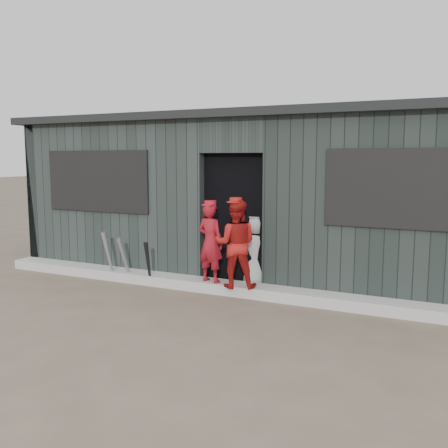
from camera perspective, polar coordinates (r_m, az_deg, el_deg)
The scene contains 9 objects.
ground at distance 5.76m, azimuth -7.94°, elevation -12.07°, with size 80.00×80.00×0.00m, color brown.
curb at distance 7.25m, azimuth 0.07°, elevation -7.25°, with size 8.00×0.36×0.15m, color #A9A9A4.
bat_left at distance 8.03m, azimuth -13.04°, elevation -3.62°, with size 0.07×0.07×0.80m, color #9898A0.
bat_mid at distance 7.93m, azimuth -11.29°, elevation -4.02°, with size 0.07×0.07×0.73m, color gray.
bat_right at distance 7.59m, azimuth -8.65°, elevation -4.54°, with size 0.07×0.07×0.71m, color black.
player_red_left at distance 7.15m, azimuth -1.56°, elevation -2.11°, with size 0.42×0.28×1.15m, color maroon.
player_red_right at distance 6.85m, azimuth 1.33°, elevation -2.26°, with size 0.59×0.46×1.22m, color #A11613.
player_grey_back at distance 7.40m, azimuth 3.77°, elevation -3.18°, with size 0.54×0.35×1.11m, color #A7A7A7.
dugout at distance 8.59m, azimuth 4.93°, elevation 3.24°, with size 8.30×3.30×2.62m.
Camera 1 is at (3.02, -4.51, 1.92)m, focal length 40.00 mm.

